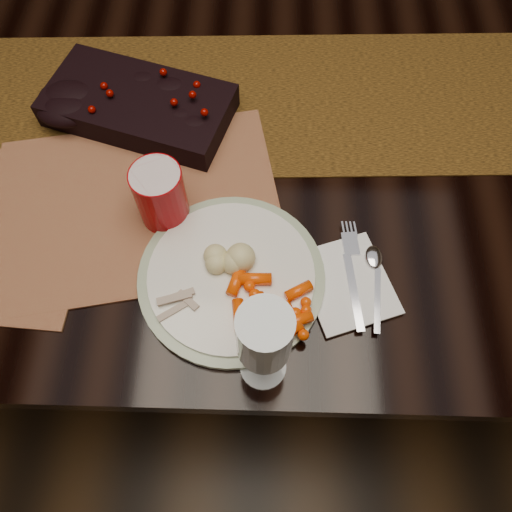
{
  "coord_description": "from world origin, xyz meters",
  "views": [
    {
      "loc": [
        0.01,
        -0.63,
        1.48
      ],
      "look_at": [
        -0.0,
        -0.28,
        0.8
      ],
      "focal_mm": 35.0,
      "sensor_mm": 36.0,
      "label": 1
    }
  ],
  "objects_px": {
    "dining_table": "(259,234)",
    "placemat_main": "(139,204)",
    "napkin": "(347,283)",
    "dinner_plate": "(231,276)",
    "baby_carrots": "(266,299)",
    "turkey_shreds": "(184,302)",
    "centerpiece": "(138,102)",
    "mashed_potatoes": "(224,254)",
    "wine_glass": "(264,347)",
    "red_cup": "(161,195)"
  },
  "relations": [
    {
      "from": "placemat_main",
      "to": "dinner_plate",
      "type": "xyz_separation_m",
      "value": [
        0.17,
        -0.14,
        0.01
      ]
    },
    {
      "from": "napkin",
      "to": "placemat_main",
      "type": "bearing_deg",
      "value": 138.61
    },
    {
      "from": "dining_table",
      "to": "red_cup",
      "type": "relative_size",
      "value": 15.88
    },
    {
      "from": "napkin",
      "to": "dinner_plate",
      "type": "bearing_deg",
      "value": 159.12
    },
    {
      "from": "mashed_potatoes",
      "to": "napkin",
      "type": "relative_size",
      "value": 0.57
    },
    {
      "from": "red_cup",
      "to": "turkey_shreds",
      "type": "bearing_deg",
      "value": -74.04
    },
    {
      "from": "placemat_main",
      "to": "mashed_potatoes",
      "type": "distance_m",
      "value": 0.2
    },
    {
      "from": "centerpiece",
      "to": "baby_carrots",
      "type": "relative_size",
      "value": 2.77
    },
    {
      "from": "mashed_potatoes",
      "to": "dinner_plate",
      "type": "bearing_deg",
      "value": -64.97
    },
    {
      "from": "dinner_plate",
      "to": "turkey_shreds",
      "type": "height_order",
      "value": "turkey_shreds"
    },
    {
      "from": "dinner_plate",
      "to": "dining_table",
      "type": "bearing_deg",
      "value": 82.5
    },
    {
      "from": "placemat_main",
      "to": "baby_carrots",
      "type": "xyz_separation_m",
      "value": [
        0.22,
        -0.18,
        0.03
      ]
    },
    {
      "from": "centerpiece",
      "to": "baby_carrots",
      "type": "xyz_separation_m",
      "value": [
        0.25,
        -0.38,
        -0.01
      ]
    },
    {
      "from": "napkin",
      "to": "red_cup",
      "type": "distance_m",
      "value": 0.33
    },
    {
      "from": "red_cup",
      "to": "baby_carrots",
      "type": "bearing_deg",
      "value": -42.93
    },
    {
      "from": "napkin",
      "to": "red_cup",
      "type": "height_order",
      "value": "red_cup"
    },
    {
      "from": "placemat_main",
      "to": "turkey_shreds",
      "type": "relative_size",
      "value": 7.25
    },
    {
      "from": "centerpiece",
      "to": "wine_glass",
      "type": "relative_size",
      "value": 1.71
    },
    {
      "from": "dining_table",
      "to": "placemat_main",
      "type": "relative_size",
      "value": 3.74
    },
    {
      "from": "turkey_shreds",
      "to": "napkin",
      "type": "distance_m",
      "value": 0.26
    },
    {
      "from": "dinner_plate",
      "to": "centerpiece",
      "type": "bearing_deg",
      "value": 119.16
    },
    {
      "from": "dinner_plate",
      "to": "baby_carrots",
      "type": "distance_m",
      "value": 0.07
    },
    {
      "from": "placemat_main",
      "to": "dinner_plate",
      "type": "height_order",
      "value": "dinner_plate"
    },
    {
      "from": "turkey_shreds",
      "to": "wine_glass",
      "type": "height_order",
      "value": "wine_glass"
    },
    {
      "from": "placemat_main",
      "to": "turkey_shreds",
      "type": "distance_m",
      "value": 0.22
    },
    {
      "from": "dinner_plate",
      "to": "napkin",
      "type": "bearing_deg",
      "value": -1.37
    },
    {
      "from": "dining_table",
      "to": "mashed_potatoes",
      "type": "relative_size",
      "value": 20.87
    },
    {
      "from": "red_cup",
      "to": "placemat_main",
      "type": "bearing_deg",
      "value": 158.79
    },
    {
      "from": "red_cup",
      "to": "mashed_potatoes",
      "type": "bearing_deg",
      "value": -41.31
    },
    {
      "from": "turkey_shreds",
      "to": "napkin",
      "type": "bearing_deg",
      "value": 10.73
    },
    {
      "from": "red_cup",
      "to": "wine_glass",
      "type": "xyz_separation_m",
      "value": [
        0.17,
        -0.26,
        0.04
      ]
    },
    {
      "from": "dinner_plate",
      "to": "placemat_main",
      "type": "bearing_deg",
      "value": 140.79
    },
    {
      "from": "dinner_plate",
      "to": "mashed_potatoes",
      "type": "height_order",
      "value": "mashed_potatoes"
    },
    {
      "from": "mashed_potatoes",
      "to": "turkey_shreds",
      "type": "distance_m",
      "value": 0.1
    },
    {
      "from": "placemat_main",
      "to": "napkin",
      "type": "relative_size",
      "value": 3.2
    },
    {
      "from": "dinner_plate",
      "to": "napkin",
      "type": "distance_m",
      "value": 0.18
    },
    {
      "from": "red_cup",
      "to": "wine_glass",
      "type": "distance_m",
      "value": 0.31
    },
    {
      "from": "baby_carrots",
      "to": "wine_glass",
      "type": "bearing_deg",
      "value": -91.72
    },
    {
      "from": "dining_table",
      "to": "wine_glass",
      "type": "height_order",
      "value": "wine_glass"
    },
    {
      "from": "baby_carrots",
      "to": "turkey_shreds",
      "type": "relative_size",
      "value": 1.83
    },
    {
      "from": "centerpiece",
      "to": "baby_carrots",
      "type": "bearing_deg",
      "value": -57.37
    },
    {
      "from": "napkin",
      "to": "dining_table",
      "type": "bearing_deg",
      "value": 96.3
    },
    {
      "from": "turkey_shreds",
      "to": "red_cup",
      "type": "height_order",
      "value": "red_cup"
    },
    {
      "from": "red_cup",
      "to": "wine_glass",
      "type": "relative_size",
      "value": 0.57
    },
    {
      "from": "dining_table",
      "to": "placemat_main",
      "type": "xyz_separation_m",
      "value": [
        -0.21,
        -0.16,
        0.38
      ]
    },
    {
      "from": "placemat_main",
      "to": "mashed_potatoes",
      "type": "height_order",
      "value": "mashed_potatoes"
    },
    {
      "from": "dinner_plate",
      "to": "wine_glass",
      "type": "height_order",
      "value": "wine_glass"
    },
    {
      "from": "centerpiece",
      "to": "dining_table",
      "type": "bearing_deg",
      "value": -10.73
    },
    {
      "from": "centerpiece",
      "to": "placemat_main",
      "type": "distance_m",
      "value": 0.21
    },
    {
      "from": "placemat_main",
      "to": "baby_carrots",
      "type": "relative_size",
      "value": 3.96
    }
  ]
}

